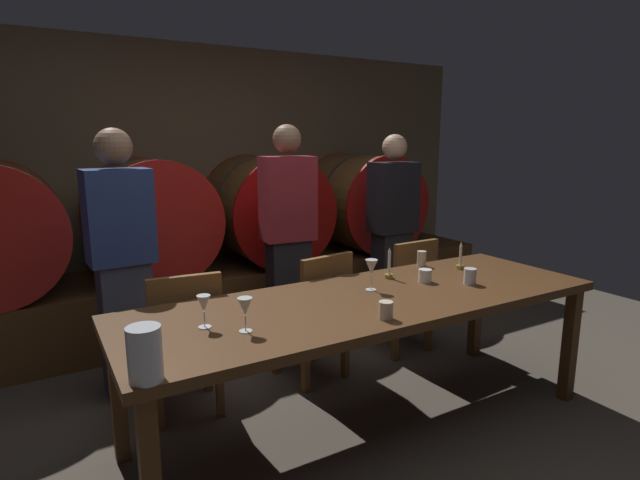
% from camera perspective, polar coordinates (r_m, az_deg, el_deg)
% --- Properties ---
extents(ground_plane, '(7.78, 7.78, 0.00)m').
position_cam_1_polar(ground_plane, '(2.93, 2.13, -21.82)').
color(ground_plane, '#4C443A').
extents(back_wall, '(5.99, 0.24, 2.44)m').
position_cam_1_polar(back_wall, '(4.87, -14.51, 6.50)').
color(back_wall, brown).
rests_on(back_wall, ground).
extents(barrel_shelf, '(5.39, 0.90, 0.51)m').
position_cam_1_polar(barrel_shelf, '(4.53, -11.97, -6.16)').
color(barrel_shelf, brown).
rests_on(barrel_shelf, ground).
extents(wine_barrel_center_left, '(0.96, 0.91, 0.96)m').
position_cam_1_polar(wine_barrel_center_left, '(4.24, -18.89, 2.39)').
color(wine_barrel_center_left, brown).
rests_on(wine_barrel_center_left, barrel_shelf).
extents(wine_barrel_center_right, '(0.96, 0.91, 0.96)m').
position_cam_1_polar(wine_barrel_center_right, '(4.55, -6.23, 3.51)').
color(wine_barrel_center_right, brown).
rests_on(wine_barrel_center_right, barrel_shelf).
extents(wine_barrel_far_right, '(0.96, 0.91, 0.96)m').
position_cam_1_polar(wine_barrel_far_right, '(5.07, 4.81, 4.35)').
color(wine_barrel_far_right, brown).
rests_on(wine_barrel_far_right, barrel_shelf).
extents(dining_table, '(2.67, 0.88, 0.77)m').
position_cam_1_polar(dining_table, '(2.76, 5.65, -7.79)').
color(dining_table, '#4C2D16').
rests_on(dining_table, ground).
extents(chair_left, '(0.44, 0.44, 0.88)m').
position_cam_1_polar(chair_left, '(3.03, -15.20, -10.62)').
color(chair_left, brown).
rests_on(chair_left, ground).
extents(chair_center, '(0.45, 0.45, 0.88)m').
position_cam_1_polar(chair_center, '(3.35, -0.35, -8.02)').
color(chair_center, brown).
rests_on(chair_center, ground).
extents(chair_right, '(0.42, 0.42, 0.88)m').
position_cam_1_polar(chair_right, '(3.84, 9.66, -5.64)').
color(chair_right, brown).
rests_on(chair_right, ground).
extents(guest_left, '(0.40, 0.27, 1.67)m').
position_cam_1_polar(guest_left, '(3.30, -21.60, -2.39)').
color(guest_left, '#33384C').
rests_on(guest_left, ground).
extents(guest_center, '(0.40, 0.28, 1.71)m').
position_cam_1_polar(guest_center, '(3.74, -3.65, 0.19)').
color(guest_center, black).
rests_on(guest_center, ground).
extents(guest_right, '(0.38, 0.24, 1.65)m').
position_cam_1_polar(guest_right, '(4.28, 8.24, 1.06)').
color(guest_right, black).
rests_on(guest_right, ground).
extents(candle_left, '(0.05, 0.05, 0.20)m').
position_cam_1_polar(candle_left, '(3.09, 7.88, -3.38)').
color(candle_left, olive).
rests_on(candle_left, dining_table).
extents(candle_right, '(0.05, 0.05, 0.18)m').
position_cam_1_polar(candle_right, '(3.41, 15.70, -2.39)').
color(candle_right, olive).
rests_on(candle_right, dining_table).
extents(pitcher, '(0.12, 0.12, 0.20)m').
position_cam_1_polar(pitcher, '(1.90, -19.35, -12.16)').
color(pitcher, silver).
rests_on(pitcher, dining_table).
extents(wine_glass_left, '(0.06, 0.06, 0.15)m').
position_cam_1_polar(wine_glass_left, '(2.33, -13.11, -7.21)').
color(wine_glass_left, white).
rests_on(wine_glass_left, dining_table).
extents(wine_glass_center, '(0.07, 0.07, 0.16)m').
position_cam_1_polar(wine_glass_center, '(2.24, -8.55, -7.64)').
color(wine_glass_center, silver).
rests_on(wine_glass_center, dining_table).
extents(wine_glass_right, '(0.07, 0.07, 0.18)m').
position_cam_1_polar(wine_glass_right, '(2.82, 5.88, -3.19)').
color(wine_glass_right, white).
rests_on(wine_glass_right, dining_table).
extents(cup_far_left, '(0.07, 0.07, 0.09)m').
position_cam_1_polar(cup_far_left, '(2.41, 7.51, -7.94)').
color(cup_far_left, beige).
rests_on(cup_far_left, dining_table).
extents(cup_center_left, '(0.08, 0.08, 0.08)m').
position_cam_1_polar(cup_center_left, '(3.06, 11.89, -3.99)').
color(cup_center_left, white).
rests_on(cup_center_left, dining_table).
extents(cup_center_right, '(0.07, 0.07, 0.09)m').
position_cam_1_polar(cup_center_right, '(3.08, 16.73, -3.98)').
color(cup_center_right, silver).
rests_on(cup_center_right, dining_table).
extents(cup_far_right, '(0.06, 0.06, 0.10)m').
position_cam_1_polar(cup_far_right, '(3.42, 11.51, -2.10)').
color(cup_far_right, beige).
rests_on(cup_far_right, dining_table).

